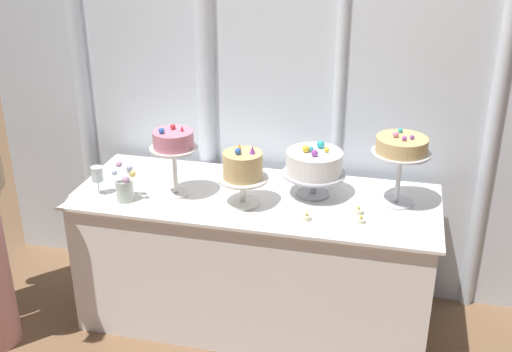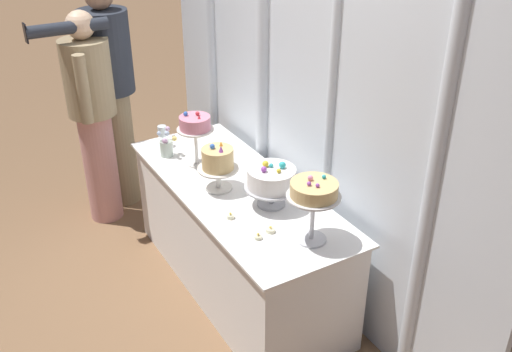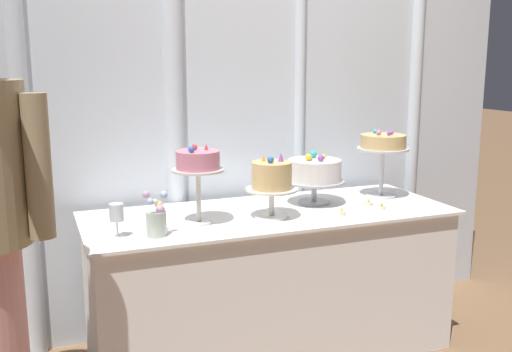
% 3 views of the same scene
% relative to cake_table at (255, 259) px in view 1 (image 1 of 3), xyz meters
% --- Properties ---
extents(ground_plane, '(24.00, 24.00, 0.00)m').
position_rel_cake_table_xyz_m(ground_plane, '(0.00, -0.10, -0.37)').
color(ground_plane, '#846042').
extents(draped_curtain, '(3.32, 0.19, 2.88)m').
position_rel_cake_table_xyz_m(draped_curtain, '(-0.03, 0.43, 1.19)').
color(draped_curtain, silver).
rests_on(draped_curtain, ground_plane).
extents(cake_table, '(1.81, 0.70, 0.74)m').
position_rel_cake_table_xyz_m(cake_table, '(0.00, 0.00, 0.00)').
color(cake_table, white).
rests_on(cake_table, ground_plane).
extents(cake_display_leftmost, '(0.24, 0.24, 0.37)m').
position_rel_cake_table_xyz_m(cake_display_leftmost, '(-0.39, -0.08, 0.64)').
color(cake_display_leftmost, silver).
rests_on(cake_display_leftmost, cake_table).
extents(cake_display_midleft, '(0.25, 0.25, 0.31)m').
position_rel_cake_table_xyz_m(cake_display_midleft, '(-0.04, -0.10, 0.55)').
color(cake_display_midleft, silver).
rests_on(cake_display_midleft, cake_table).
extents(cake_display_midright, '(0.31, 0.31, 0.27)m').
position_rel_cake_table_xyz_m(cake_display_midright, '(0.28, 0.08, 0.53)').
color(cake_display_midright, '#B2B2B7').
rests_on(cake_display_midright, cake_table).
extents(cake_display_rightmost, '(0.28, 0.28, 0.37)m').
position_rel_cake_table_xyz_m(cake_display_rightmost, '(0.69, 0.07, 0.65)').
color(cake_display_rightmost, silver).
rests_on(cake_display_rightmost, cake_table).
extents(wine_glass, '(0.06, 0.06, 0.15)m').
position_rel_cake_table_xyz_m(wine_glass, '(-0.76, -0.16, 0.47)').
color(wine_glass, silver).
rests_on(wine_glass, cake_table).
extents(flower_vase, '(0.10, 0.12, 0.19)m').
position_rel_cake_table_xyz_m(flower_vase, '(-0.60, -0.20, 0.44)').
color(flower_vase, '#B2C1B2').
rests_on(flower_vase, cake_table).
extents(tealight_far_left, '(0.04, 0.04, 0.04)m').
position_rel_cake_table_xyz_m(tealight_far_left, '(0.29, -0.19, 0.38)').
color(tealight_far_left, beige).
rests_on(tealight_far_left, cake_table).
extents(tealight_near_left, '(0.05, 0.05, 0.04)m').
position_rel_cake_table_xyz_m(tealight_near_left, '(0.52, -0.07, 0.38)').
color(tealight_near_left, beige).
rests_on(tealight_near_left, cake_table).
extents(tealight_near_right, '(0.04, 0.04, 0.04)m').
position_rel_cake_table_xyz_m(tealight_near_right, '(0.54, -0.16, 0.38)').
color(tealight_near_right, beige).
rests_on(tealight_near_right, cake_table).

